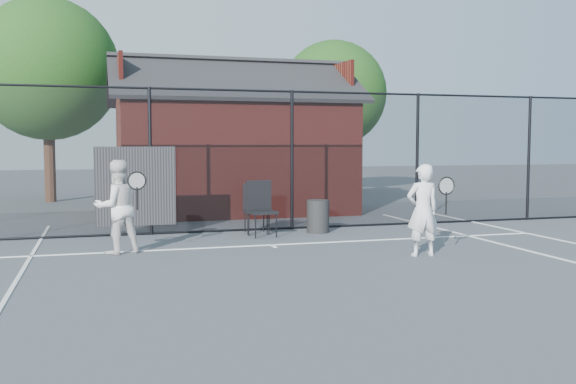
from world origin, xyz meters
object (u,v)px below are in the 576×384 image
object	(u,v)px
chair_left	(256,209)
clubhouse	(232,153)
waste_bin	(318,216)
player_back	(117,207)
player_front	(423,210)
chair_right	(262,210)

from	to	relation	value
chair_left	clubhouse	bearing A→B (deg)	88.87
chair_left	waste_bin	size ratio (longest dim) A/B	1.46
clubhouse	chair_left	xyz separation A→B (m)	(-0.40, -4.40, -1.11)
player_back	clubhouse	bearing A→B (deg)	62.15
player_front	player_back	bearing A→B (deg)	160.83
player_front	chair_left	world-z (taller)	player_front
clubhouse	waste_bin	distance (m)	4.90
player_back	waste_bin	bearing A→B (deg)	19.51
player_back	waste_bin	xyz separation A→B (m)	(4.10, 1.45, -0.45)
chair_right	waste_bin	xyz separation A→B (m)	(1.26, 0.25, -0.20)
clubhouse	chair_right	bearing A→B (deg)	-94.54
player_front	chair_right	size ratio (longest dim) A/B	1.40
waste_bin	clubhouse	bearing A→B (deg)	100.62
clubhouse	waste_bin	bearing A→B (deg)	-79.38
player_back	chair_left	bearing A→B (deg)	31.08
chair_right	chair_left	bearing A→B (deg)	86.51
chair_left	chair_right	distance (m)	0.50
chair_right	waste_bin	world-z (taller)	chair_right
clubhouse	player_back	size ratio (longest dim) A/B	4.09
player_back	waste_bin	distance (m)	4.37
clubhouse	chair_left	world-z (taller)	clubhouse
player_front	waste_bin	world-z (taller)	player_front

